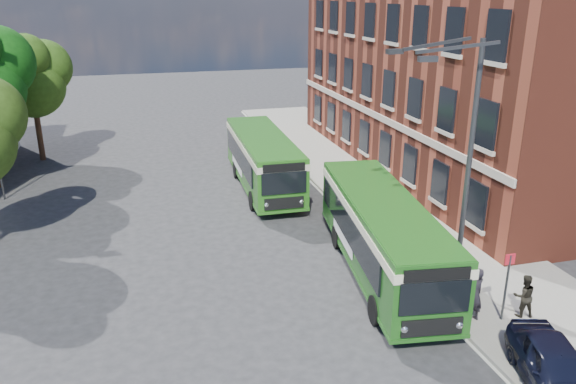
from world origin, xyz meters
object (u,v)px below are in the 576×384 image
object	(u,v)px
bus_front	(382,230)
bus_rear	(263,157)
parked_car	(555,368)
street_lamp	(459,168)

from	to	relation	value
bus_front	bus_rear	world-z (taller)	same
bus_front	parked_car	size ratio (longest dim) A/B	2.72
bus_rear	parked_car	world-z (taller)	bus_rear
street_lamp	bus_rear	xyz separation A→B (m)	(-3.76, 13.05, -2.96)
bus_front	street_lamp	bearing A→B (deg)	-52.45
parked_car	bus_rear	bearing A→B (deg)	118.55
street_lamp	parked_car	size ratio (longest dim) A/B	2.26
bus_rear	parked_car	size ratio (longest dim) A/B	2.56
street_lamp	bus_rear	world-z (taller)	street_lamp
street_lamp	parked_car	xyz separation A→B (m)	(-0.04, -5.54, -3.96)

